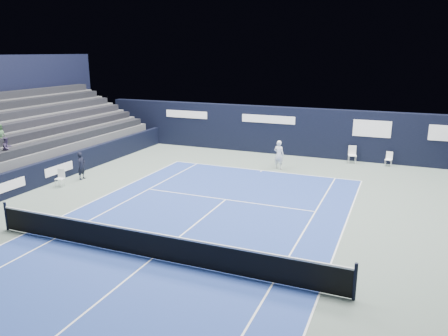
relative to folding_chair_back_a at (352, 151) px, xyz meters
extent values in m
plane|color=#57685E|center=(-4.51, -13.76, -0.70)|extent=(48.00, 48.00, 0.00)
cube|color=navy|center=(-4.51, -15.76, -0.69)|extent=(10.97, 23.77, 0.01)
cube|color=white|center=(0.03, -0.14, -0.21)|extent=(0.55, 0.54, 0.04)
cube|color=white|center=(-0.01, 0.06, 0.07)|extent=(0.46, 0.14, 0.55)
cylinder|color=white|center=(0.18, 0.09, -0.46)|extent=(0.03, 0.03, 0.49)
cylinder|color=white|center=(-0.20, -0.01, -0.46)|extent=(0.03, 0.03, 0.49)
cylinder|color=white|center=(0.27, -0.28, -0.46)|extent=(0.03, 0.03, 0.49)
cylinder|color=white|center=(-0.12, -0.37, -0.46)|extent=(0.03, 0.03, 0.49)
cube|color=white|center=(-0.02, 0.08, 0.16)|extent=(0.39, 0.17, 0.35)
cube|color=white|center=(2.11, -0.08, -0.30)|extent=(0.43, 0.41, 0.04)
cube|color=white|center=(2.13, 0.09, -0.06)|extent=(0.38, 0.08, 0.45)
cylinder|color=white|center=(2.29, 0.05, -0.50)|extent=(0.02, 0.02, 0.40)
cylinder|color=white|center=(1.97, 0.09, -0.50)|extent=(0.02, 0.02, 0.40)
cylinder|color=white|center=(2.25, -0.26, -0.50)|extent=(0.02, 0.02, 0.40)
cylinder|color=white|center=(1.93, -0.21, -0.50)|extent=(0.02, 0.02, 0.40)
cube|color=white|center=(-12.99, -10.66, -0.29)|extent=(0.45, 0.44, 0.04)
cube|color=white|center=(-13.03, -10.49, -0.05)|extent=(0.39, 0.10, 0.46)
cylinder|color=white|center=(-12.86, -10.48, -0.49)|extent=(0.02, 0.02, 0.41)
cylinder|color=white|center=(-13.19, -10.54, -0.49)|extent=(0.02, 0.02, 0.41)
cylinder|color=white|center=(-12.80, -10.79, -0.49)|extent=(0.02, 0.02, 0.41)
cylinder|color=white|center=(-13.13, -10.85, -0.49)|extent=(0.02, 0.02, 0.41)
imported|color=black|center=(-12.86, -9.17, 0.04)|extent=(0.38, 0.56, 1.47)
cube|color=white|center=(-4.51, -3.88, -0.69)|extent=(10.97, 0.06, 0.00)
cube|color=white|center=(0.98, -15.76, -0.69)|extent=(0.06, 23.77, 0.00)
cube|color=white|center=(-9.99, -15.76, -0.69)|extent=(0.06, 23.77, 0.00)
cube|color=white|center=(-0.39, -15.76, -0.69)|extent=(0.06, 23.77, 0.00)
cube|color=white|center=(-8.62, -15.76, -0.69)|extent=(0.06, 23.77, 0.00)
cube|color=white|center=(-4.51, -9.36, -0.69)|extent=(8.23, 0.06, 0.00)
cube|color=white|center=(-4.51, -15.76, -0.69)|extent=(0.06, 12.80, 0.00)
cube|color=white|center=(-4.51, -4.03, -0.69)|extent=(0.06, 0.30, 0.00)
cylinder|color=black|center=(1.89, -15.76, -0.15)|extent=(0.10, 0.10, 1.10)
cylinder|color=black|center=(-10.91, -15.76, -0.15)|extent=(0.10, 0.10, 1.10)
cube|color=black|center=(-4.51, -15.76, -0.24)|extent=(12.80, 0.03, 0.86)
cube|color=white|center=(-4.51, -15.76, 0.21)|extent=(12.80, 0.05, 0.06)
cube|color=black|center=(-4.51, 0.74, 0.85)|extent=(26.00, 0.60, 3.10)
cube|color=silver|center=(-11.51, 0.42, 1.60)|extent=(3.20, 0.02, 0.50)
cube|color=silver|center=(-5.51, 0.42, 1.60)|extent=(3.60, 0.02, 0.50)
cube|color=silver|center=(0.99, 0.42, 1.40)|extent=(2.20, 0.02, 1.00)
cube|color=silver|center=(4.99, 0.42, 1.40)|extent=(1.80, 0.02, 0.90)
cube|color=black|center=(-14.01, -9.76, -0.10)|extent=(0.30, 22.00, 1.20)
cube|color=silver|center=(-13.84, -13.26, -0.10)|extent=(0.02, 2.40, 0.45)
cube|color=silver|center=(-13.84, -9.76, -0.10)|extent=(0.02, 2.00, 0.45)
cube|color=#454547|center=(-14.61, -8.76, 0.13)|extent=(0.90, 16.00, 1.65)
cube|color=#4B4B4E|center=(-15.51, -8.76, 0.35)|extent=(0.90, 16.00, 2.10)
cube|color=#4F4E51|center=(-16.41, -8.76, 0.58)|extent=(0.90, 16.00, 2.55)
cube|color=#535356|center=(-17.31, -8.76, 0.80)|extent=(0.90, 16.00, 3.00)
cube|color=#454547|center=(-18.21, -8.76, 1.03)|extent=(0.90, 16.00, 3.45)
cube|color=black|center=(-14.61, -8.76, 1.15)|extent=(0.63, 15.20, 0.40)
cube|color=black|center=(-15.51, -8.76, 1.60)|extent=(0.63, 15.20, 0.40)
cube|color=black|center=(-16.41, -8.76, 2.05)|extent=(0.63, 15.20, 0.40)
cube|color=black|center=(-17.31, -8.76, 2.50)|extent=(0.63, 15.20, 0.40)
cube|color=black|center=(-18.21, -8.76, 2.95)|extent=(0.63, 15.20, 0.40)
imported|color=#382D4B|center=(-14.61, -12.14, 1.46)|extent=(0.39, 0.50, 1.02)
imported|color=#335533|center=(-15.51, -11.69, 1.94)|extent=(0.36, 0.54, 1.08)
imported|color=white|center=(-3.75, -3.12, 0.14)|extent=(0.68, 0.52, 1.67)
cylinder|color=black|center=(-3.90, -3.42, 0.35)|extent=(0.03, 0.29, 0.13)
torus|color=black|center=(-3.90, -3.67, 0.45)|extent=(0.30, 0.13, 0.29)
camera|label=1|loc=(2.66, -26.94, 5.89)|focal=35.00mm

